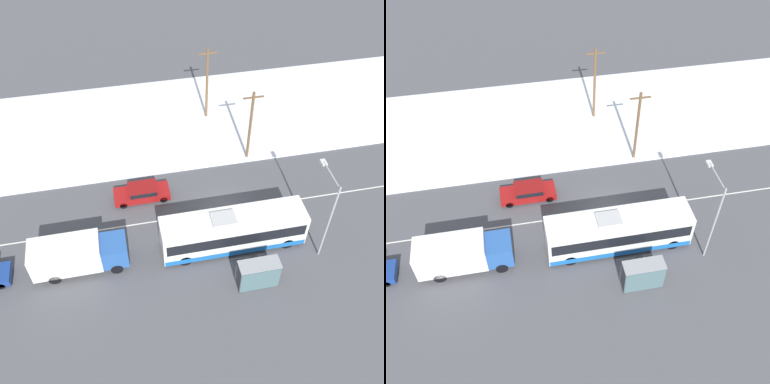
{
  "view_description": "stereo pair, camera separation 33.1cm",
  "coord_description": "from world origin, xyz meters",
  "views": [
    {
      "loc": [
        -7.51,
        -23.68,
        28.14
      ],
      "look_at": [
        -2.4,
        1.35,
        1.4
      ],
      "focal_mm": 42.0,
      "sensor_mm": 36.0,
      "label": 1
    },
    {
      "loc": [
        -7.18,
        -23.75,
        28.14
      ],
      "look_at": [
        -2.4,
        1.35,
        1.4
      ],
      "focal_mm": 42.0,
      "sensor_mm": 36.0,
      "label": 2
    }
  ],
  "objects": [
    {
      "name": "bus_shelter",
      "position": [
        0.61,
        -7.53,
        1.68
      ],
      "size": [
        2.94,
        1.2,
        2.4
      ],
      "color": "gray",
      "rests_on": "ground_plane"
    },
    {
      "name": "snow_lot",
      "position": [
        0.0,
        12.85,
        0.06
      ],
      "size": [
        80.0,
        14.88,
        0.12
      ],
      "color": "silver",
      "rests_on": "ground_plane"
    },
    {
      "name": "pedestrian_at_stop",
      "position": [
        1.05,
        -6.16,
        1.01
      ],
      "size": [
        0.59,
        0.26,
        1.65
      ],
      "color": "#23232D",
      "rests_on": "ground_plane"
    },
    {
      "name": "streetlamp",
      "position": [
        6.03,
        -5.08,
        4.68
      ],
      "size": [
        0.36,
        3.06,
        7.31
      ],
      "color": "#9EA3A8",
      "rests_on": "ground_plane"
    },
    {
      "name": "lane_marking_center",
      "position": [
        0.0,
        0.0,
        0.0
      ],
      "size": [
        60.0,
        0.12,
        0.0
      ],
      "color": "silver",
      "rests_on": "ground_plane"
    },
    {
      "name": "utility_pole_snowlot",
      "position": [
        1.44,
        12.93,
        4.03
      ],
      "size": [
        1.8,
        0.24,
        7.69
      ],
      "color": "brown",
      "rests_on": "ground_plane"
    },
    {
      "name": "sedan_car",
      "position": [
        -6.41,
        2.8,
        0.75
      ],
      "size": [
        4.68,
        1.8,
        1.36
      ],
      "rotation": [
        0.0,
        0.0,
        3.14
      ],
      "color": "maroon",
      "rests_on": "ground_plane"
    },
    {
      "name": "utility_pole_roadside",
      "position": [
        3.77,
        6.05,
        3.76
      ],
      "size": [
        1.8,
        0.24,
        7.16
      ],
      "color": "brown",
      "rests_on": "ground_plane"
    },
    {
      "name": "ground_plane",
      "position": [
        0.0,
        0.0,
        0.0
      ],
      "size": [
        120.0,
        120.0,
        0.0
      ],
      "primitive_type": "plane",
      "color": "#4C4C51"
    },
    {
      "name": "city_bus",
      "position": [
        -0.23,
        -3.44,
        1.62
      ],
      "size": [
        10.97,
        2.57,
        3.33
      ],
      "color": "white",
      "rests_on": "ground_plane"
    },
    {
      "name": "box_truck",
      "position": [
        -11.85,
        -3.27,
        1.58
      ],
      "size": [
        6.92,
        2.3,
        2.83
      ],
      "color": "silver",
      "rests_on": "ground_plane"
    }
  ]
}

